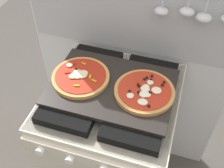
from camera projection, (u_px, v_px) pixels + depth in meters
The scene contains 5 objects.
kitchen_backsplash at pixel (131, 60), 1.53m from camera, with size 1.10×0.09×1.55m.
stove at pixel (112, 144), 1.55m from camera, with size 0.60×0.64×0.90m.
baking_tray at pixel (112, 87), 1.22m from camera, with size 0.54×0.38×0.02m, color black.
pizza_left at pixel (81, 77), 1.24m from camera, with size 0.26×0.26×0.03m.
pizza_right at pixel (145, 91), 1.18m from camera, with size 0.26×0.26×0.03m.
Camera 1 is at (0.26, -0.81, 1.79)m, focal length 44.56 mm.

